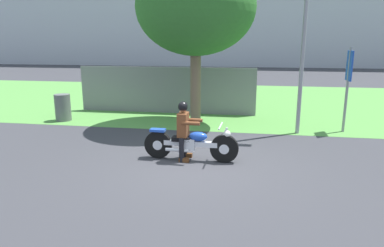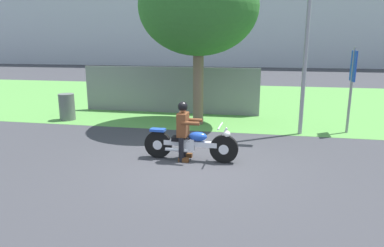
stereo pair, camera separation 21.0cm
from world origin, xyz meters
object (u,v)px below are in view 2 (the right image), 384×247
Objects in this scene: tree_roadside at (199,8)px; rider_lead at (184,126)px; motorcycle_lead at (191,144)px; trash_can at (67,107)px; sign_banner at (352,77)px.

rider_lead is at bearing -85.16° from tree_roadside.
rider_lead is at bearing 179.21° from motorcycle_lead.
sign_banner is (9.48, 0.02, 1.25)m from trash_can.
sign_banner is (4.74, -0.26, -2.09)m from tree_roadside.
trash_can reaches higher than motorcycle_lead.
rider_lead is 6.11m from trash_can.
tree_roadside is 5.80m from trash_can.
sign_banner is at bearing -3.12° from tree_roadside.
motorcycle_lead is at bearing -82.60° from tree_roadside.
tree_roadside reaches higher than sign_banner.
trash_can is (-5.05, 3.42, -0.35)m from rider_lead.
trash_can is 9.56m from sign_banner.
motorcycle_lead is 2.41× the size of trash_can.
trash_can is at bearing 148.68° from motorcycle_lead.
tree_roadside is (-0.31, 3.70, 2.99)m from rider_lead.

